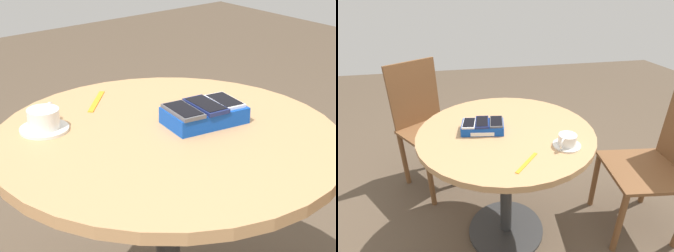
# 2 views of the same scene
# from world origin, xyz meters

# --- Properties ---
(round_table) EXTENTS (0.91, 0.91, 0.74)m
(round_table) POSITION_xyz_m (0.00, 0.00, 0.59)
(round_table) COLOR #2D2D2D
(round_table) RESTS_ON ground_plane
(phone_box) EXTENTS (0.23, 0.16, 0.04)m
(phone_box) POSITION_xyz_m (-0.12, 0.01, 0.76)
(phone_box) COLOR #0F42AD
(phone_box) RESTS_ON round_table
(phone_white) EXTENTS (0.08, 0.12, 0.01)m
(phone_white) POSITION_xyz_m (-0.19, 0.01, 0.79)
(phone_white) COLOR silver
(phone_white) RESTS_ON phone_box
(phone_navy) EXTENTS (0.08, 0.14, 0.01)m
(phone_navy) POSITION_xyz_m (-0.12, 0.01, 0.79)
(phone_navy) COLOR navy
(phone_navy) RESTS_ON phone_box
(phone_gray) EXTENTS (0.08, 0.13, 0.01)m
(phone_gray) POSITION_xyz_m (-0.05, -0.00, 0.79)
(phone_gray) COLOR #515156
(phone_gray) RESTS_ON phone_box
(saucer) EXTENTS (0.13, 0.13, 0.01)m
(saucer) POSITION_xyz_m (0.24, -0.22, 0.74)
(saucer) COLOR silver
(saucer) RESTS_ON round_table
(coffee_cup) EXTENTS (0.10, 0.10, 0.06)m
(coffee_cup) POSITION_xyz_m (0.24, -0.22, 0.78)
(coffee_cup) COLOR silver
(coffee_cup) RESTS_ON saucer
(lanyard_strap) EXTENTS (0.13, 0.13, 0.00)m
(lanyard_strap) POSITION_xyz_m (0.03, -0.31, 0.74)
(lanyard_strap) COLOR orange
(lanyard_strap) RESTS_ON round_table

